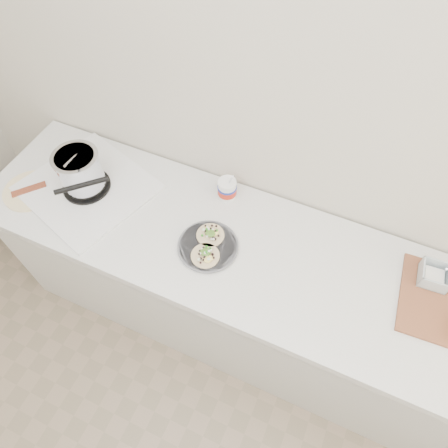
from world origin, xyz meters
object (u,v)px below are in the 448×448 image
at_px(bacon_plate, 30,191).
at_px(tub, 228,188).
at_px(stove, 83,177).
at_px(taco_plate, 208,245).

bearing_deg(bacon_plate, tub, 22.17).
height_order(stove, taco_plate, stove).
relative_size(stove, tub, 3.37).
bearing_deg(taco_plate, tub, 97.00).
relative_size(stove, bacon_plate, 2.74).
distance_m(taco_plate, bacon_plate, 0.90).
bearing_deg(stove, tub, 37.73).
distance_m(taco_plate, tub, 0.29).
height_order(stove, bacon_plate, stove).
bearing_deg(stove, bacon_plate, -134.64).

